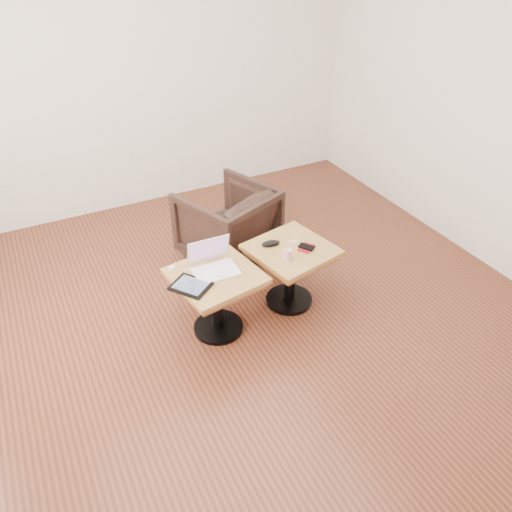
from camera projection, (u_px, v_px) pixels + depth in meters
name	position (u px, v px, depth m)	size (l,w,h in m)	color
room_shell	(244.00, 158.00, 3.05)	(4.52, 4.52, 2.71)	#3E2315
side_table_left	(216.00, 288.00, 3.54)	(0.65, 0.65, 0.52)	black
side_table_right	(291.00, 262.00, 3.81)	(0.67, 0.67, 0.52)	black
laptop	(213.00, 264.00, 3.49)	(0.32, 0.27, 0.22)	white
tablet	(191.00, 286.00, 3.34)	(0.31, 0.32, 0.02)	black
charging_adapter	(172.00, 268.00, 3.51)	(0.04, 0.04, 0.02)	white
glasses_case	(271.00, 243.00, 3.75)	(0.14, 0.06, 0.04)	black
striped_cup	(287.00, 255.00, 3.59)	(0.06, 0.06, 0.08)	#C4346A
earbuds_tangle	(295.00, 241.00, 3.80)	(0.07, 0.05, 0.01)	white
phone_on_sleeve	(307.00, 247.00, 3.73)	(0.16, 0.15, 0.02)	#6F0405
armchair	(228.00, 223.00, 4.39)	(0.71, 0.73, 0.66)	black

